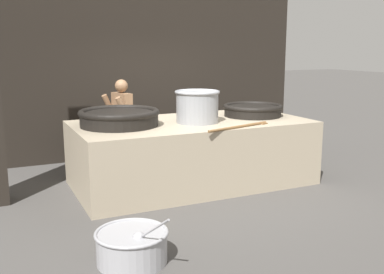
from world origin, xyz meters
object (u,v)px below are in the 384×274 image
object	(u,v)px
prep_bowl_vegetables	(132,245)
giant_wok_near	(119,117)
giant_wok_far	(253,110)
cook	(122,122)
stock_pot	(197,106)

from	to	relation	value
prep_bowl_vegetables	giant_wok_near	bearing A→B (deg)	76.40
giant_wok_far	cook	distance (m)	2.35
giant_wok_near	stock_pot	size ratio (longest dim) A/B	1.72
giant_wok_far	prep_bowl_vegetables	size ratio (longest dim) A/B	1.04
stock_pot	prep_bowl_vegetables	xyz separation A→B (m)	(-1.78, -2.14, -1.11)
giant_wok_far	giant_wok_near	bearing A→B (deg)	179.83
stock_pot	cook	bearing A→B (deg)	120.18
giant_wok_far	prep_bowl_vegetables	world-z (taller)	giant_wok_far
stock_pot	cook	distance (m)	1.69
cook	stock_pot	bearing A→B (deg)	106.49
giant_wok_near	cook	world-z (taller)	cook
giant_wok_far	cook	xyz separation A→B (m)	(-2.00, 1.21, -0.25)
giant_wok_near	stock_pot	world-z (taller)	stock_pot
cook	prep_bowl_vegetables	bearing A→B (deg)	61.27
giant_wok_near	giant_wok_far	distance (m)	2.38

